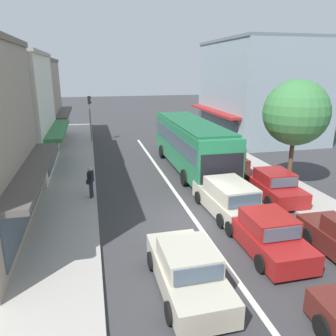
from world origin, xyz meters
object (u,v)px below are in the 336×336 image
at_px(parked_sedan_kerb_second, 273,186).
at_px(parked_hatchback_kerb_third, 228,158).
at_px(city_bus, 191,142).
at_px(street_tree_right, 296,113).
at_px(wagon_adjacent_lane_lead, 228,198).
at_px(pedestrian_with_handbag_near, 91,180).
at_px(sedan_behind_bus_near, 187,270).
at_px(traffic_light_downstreet, 90,111).
at_px(sedan_behind_bus_mid, 266,234).

distance_m(parked_sedan_kerb_second, parked_hatchback_kerb_third, 5.58).
relative_size(city_bus, street_tree_right, 1.82).
bearing_deg(parked_hatchback_kerb_third, parked_sedan_kerb_second, -88.67).
distance_m(wagon_adjacent_lane_lead, parked_hatchback_kerb_third, 7.48).
height_order(city_bus, parked_hatchback_kerb_third, city_bus).
distance_m(street_tree_right, pedestrian_with_handbag_near, 11.41).
xyz_separation_m(sedan_behind_bus_near, street_tree_right, (8.19, 7.40, 3.55)).
distance_m(parked_hatchback_kerb_third, traffic_light_downstreet, 13.59).
relative_size(city_bus, traffic_light_downstreet, 2.59).
relative_size(sedan_behind_bus_mid, sedan_behind_bus_near, 1.00).
bearing_deg(pedestrian_with_handbag_near, city_bus, 31.25).
bearing_deg(pedestrian_with_handbag_near, street_tree_right, -2.86).
bearing_deg(wagon_adjacent_lane_lead, parked_sedan_kerb_second, 22.62).
height_order(sedan_behind_bus_mid, wagon_adjacent_lane_lead, wagon_adjacent_lane_lead).
distance_m(city_bus, sedan_behind_bus_mid, 10.45).
relative_size(traffic_light_downstreet, street_tree_right, 0.70).
relative_size(sedan_behind_bus_near, parked_sedan_kerb_second, 0.99).
xyz_separation_m(city_bus, pedestrian_with_handbag_near, (-6.50, -3.95, -0.81)).
xyz_separation_m(sedan_behind_bus_mid, parked_hatchback_kerb_third, (2.86, 10.21, 0.05)).
bearing_deg(city_bus, parked_hatchback_kerb_third, -3.76).
bearing_deg(city_bus, sedan_behind_bus_near, -107.48).
relative_size(sedan_behind_bus_mid, parked_hatchback_kerb_third, 1.13).
height_order(sedan_behind_bus_near, street_tree_right, street_tree_right).
relative_size(wagon_adjacent_lane_lead, street_tree_right, 0.76).
distance_m(traffic_light_downstreet, street_tree_right, 18.00).
relative_size(parked_sedan_kerb_second, street_tree_right, 0.71).
bearing_deg(wagon_adjacent_lane_lead, pedestrian_with_handbag_near, 153.27).
relative_size(city_bus, pedestrian_with_handbag_near, 6.67).
bearing_deg(parked_sedan_kerb_second, wagon_adjacent_lane_lead, -157.38).
xyz_separation_m(sedan_behind_bus_near, parked_hatchback_kerb_third, (6.33, 11.72, 0.05)).
height_order(wagon_adjacent_lane_lead, traffic_light_downstreet, traffic_light_downstreet).
bearing_deg(pedestrian_with_handbag_near, sedan_behind_bus_near, -70.85).
bearing_deg(traffic_light_downstreet, city_bus, -57.31).
relative_size(parked_sedan_kerb_second, parked_hatchback_kerb_third, 1.14).
bearing_deg(traffic_light_downstreet, sedan_behind_bus_mid, -73.33).
distance_m(city_bus, wagon_adjacent_lane_lead, 7.14).
xyz_separation_m(parked_sedan_kerb_second, pedestrian_with_handbag_near, (-9.22, 1.80, 0.40)).
height_order(sedan_behind_bus_near, parked_hatchback_kerb_third, parked_hatchback_kerb_third).
relative_size(sedan_behind_bus_mid, parked_sedan_kerb_second, 0.99).
distance_m(sedan_behind_bus_near, parked_hatchback_kerb_third, 13.32).
xyz_separation_m(city_bus, sedan_behind_bus_near, (-3.75, -11.89, -1.22)).
relative_size(city_bus, parked_hatchback_kerb_third, 2.91).
relative_size(sedan_behind_bus_mid, street_tree_right, 0.70).
xyz_separation_m(traffic_light_downstreet, pedestrian_with_handbag_near, (-0.17, -13.81, -1.79)).
distance_m(sedan_behind_bus_mid, parked_sedan_kerb_second, 5.51).
xyz_separation_m(wagon_adjacent_lane_lead, parked_hatchback_kerb_third, (2.96, 6.87, -0.04)).
xyz_separation_m(parked_sedan_kerb_second, parked_hatchback_kerb_third, (-0.13, 5.58, 0.05)).
bearing_deg(city_bus, traffic_light_downstreet, 122.69).
distance_m(wagon_adjacent_lane_lead, traffic_light_downstreet, 18.05).
distance_m(sedan_behind_bus_mid, wagon_adjacent_lane_lead, 3.34).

